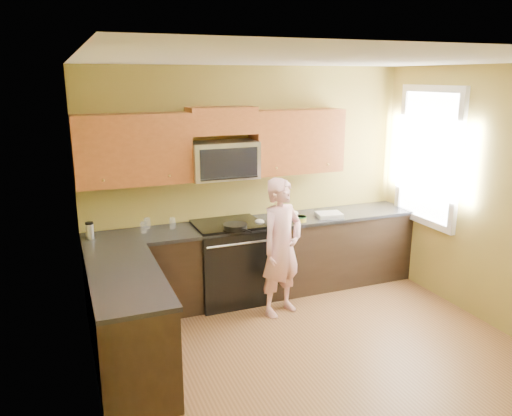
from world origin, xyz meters
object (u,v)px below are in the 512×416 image
woman (282,247)px  butter_tub (301,222)px  travel_mug (91,239)px  stove (228,262)px  frying_pan (235,229)px  microwave (224,178)px

woman → butter_tub: 0.57m
butter_tub → travel_mug: size_ratio=0.64×
stove → travel_mug: (-1.50, 0.07, 0.45)m
frying_pan → woman: bearing=-47.7°
microwave → travel_mug: 1.59m
stove → microwave: (0.00, 0.12, 0.97)m
stove → butter_tub: 0.98m
microwave → travel_mug: size_ratio=4.14×
stove → woman: woman is taller
stove → travel_mug: size_ratio=5.18×
frying_pan → travel_mug: (-1.50, 0.32, -0.03)m
woman → travel_mug: bearing=141.4°
stove → woman: 0.75m
butter_tub → travel_mug: 2.37m
stove → frying_pan: bearing=-89.5°
stove → frying_pan: frying_pan is taller
frying_pan → stove: bearing=74.7°
woman → butter_tub: bearing=19.2°
stove → microwave: bearing=90.0°
woman → butter_tub: (0.42, 0.36, 0.15)m
microwave → woman: bearing=-55.9°
butter_tub → microwave: bearing=161.4°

